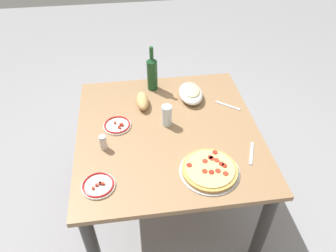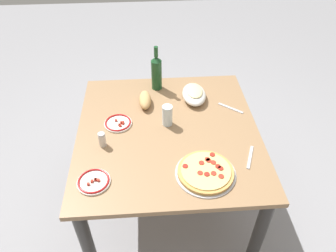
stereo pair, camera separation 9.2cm
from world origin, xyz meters
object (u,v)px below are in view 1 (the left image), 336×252
Objects in this scene: pepperoni_pizza at (210,170)px; side_plate_far at (98,185)px; dining_table at (168,144)px; side_plate_near at (117,125)px; wine_bottle at (152,73)px; spice_shaker at (103,143)px; water_glass at (167,115)px; bread_loaf at (142,101)px; baked_pasta_dish at (191,93)px.

side_plate_far is at bearing 91.72° from pepperoni_pizza.
side_plate_near reaches higher than dining_table.
side_plate_near is at bearing -12.94° from side_plate_far.
wine_bottle reaches higher than side_plate_near.
dining_table is 0.41m from spice_shaker.
wine_bottle reaches higher than water_glass.
spice_shaker reaches higher than bread_loaf.
dining_table is 3.60× the size of wine_bottle.
wine_bottle reaches higher than side_plate_far.
pepperoni_pizza is 0.43m from water_glass.
baked_pasta_dish is 1.34× the size of bread_loaf.
side_plate_near is at bearing 86.55° from water_glass.
baked_pasta_dish is at bearing -54.83° from spice_shaker.
baked_pasta_dish reaches higher than side_plate_near.
baked_pasta_dish is 1.47× the size of side_plate_near.
side_plate_far is at bearing 138.30° from baked_pasta_dish.
wine_bottle is at bearing 15.15° from pepperoni_pizza.
baked_pasta_dish is at bearing -121.47° from wine_bottle.
dining_table is 0.32m from bread_loaf.
water_glass reaches higher than bread_loaf.
bread_loaf reaches higher than side_plate_far.
side_plate_far is at bearing 174.66° from spice_shaker.
side_plate_far is (-0.65, 0.58, -0.03)m from baked_pasta_dish.
side_plate_far reaches higher than dining_table.
baked_pasta_dish reaches higher than dining_table.
bread_loaf is (0.26, 0.13, 0.15)m from dining_table.
pepperoni_pizza is at bearing -157.76° from water_glass.
dining_table is at bearing -153.42° from bread_loaf.
water_glass is 0.73× the size of bread_loaf.
spice_shaker is (-0.39, 0.56, 0.00)m from baked_pasta_dish.
wine_bottle is 1.86× the size of side_plate_far.
side_plate_near is (0.07, 0.29, 0.12)m from dining_table.
side_plate_far is (-0.43, 0.10, -0.00)m from side_plate_near.
pepperoni_pizza is 0.56m from side_plate_far.
water_glass is (-0.38, -0.05, -0.06)m from wine_bottle.
water_glass is at bearing -67.34° from spice_shaker.
dining_table is at bearing -174.09° from wine_bottle.
wine_bottle is at bearing 58.53° from baked_pasta_dish.
bread_loaf is at bearing -33.88° from spice_shaker.
pepperoni_pizza is 1.87× the size of side_plate_far.
side_plate_far is at bearing 156.49° from wine_bottle.
baked_pasta_dish reaches higher than side_plate_far.
pepperoni_pizza is at bearing -153.89° from bread_loaf.
baked_pasta_dish is 0.87m from side_plate_far.
pepperoni_pizza is 1.88× the size of side_plate_near.
water_glass is at bearing 141.88° from baked_pasta_dish.
dining_table is 6.17× the size of bread_loaf.
water_glass reaches higher than pepperoni_pizza.
side_plate_near is at bearing 145.81° from wine_bottle.
wine_bottle is at bearing -23.51° from side_plate_far.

